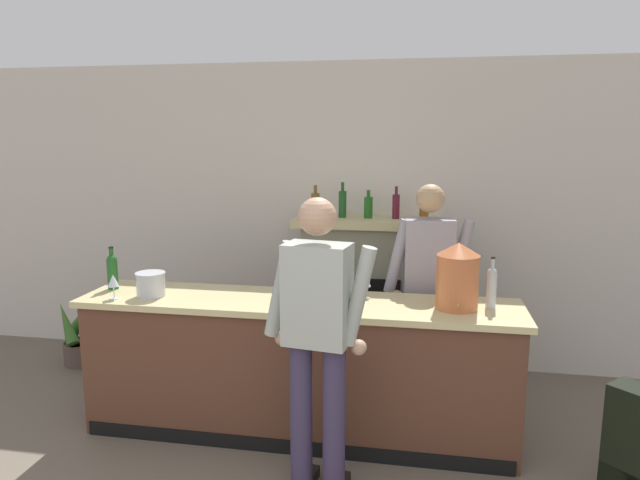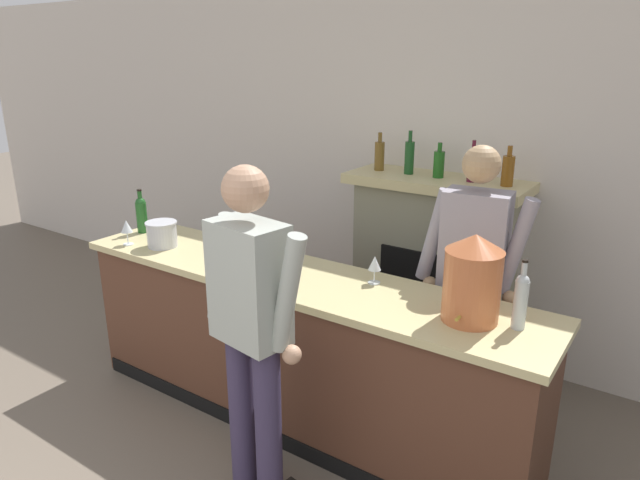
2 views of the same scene
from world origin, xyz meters
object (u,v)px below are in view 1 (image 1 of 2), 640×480
at_px(wine_glass_front_right, 113,282).
at_px(person_bartender, 427,288).
at_px(person_customer, 318,337).
at_px(wine_bottle_rose_blush, 286,281).
at_px(ice_bucket_steel, 151,284).
at_px(wine_glass_near_bucket, 366,282).
at_px(potted_plant_corner, 82,337).
at_px(copper_dispenser, 458,276).
at_px(wine_bottle_port_short, 112,270).
at_px(wine_bottle_burgundy_dark, 492,286).
at_px(fireplace_stone, 367,294).

bearing_deg(wine_glass_front_right, person_bartender, 18.72).
bearing_deg(person_customer, wine_glass_front_right, 162.13).
height_order(person_bartender, wine_bottle_rose_blush, person_bartender).
distance_m(ice_bucket_steel, wine_glass_near_bucket, 1.51).
distance_m(potted_plant_corner, wine_glass_front_right, 1.72).
bearing_deg(copper_dispenser, wine_glass_near_bucket, 166.41).
bearing_deg(wine_bottle_port_short, wine_glass_front_right, -59.09).
xyz_separation_m(copper_dispenser, ice_bucket_steel, (-2.10, -0.09, -0.13)).
height_order(wine_bottle_rose_blush, wine_glass_near_bucket, wine_bottle_rose_blush).
relative_size(person_bartender, wine_bottle_rose_blush, 5.70).
xyz_separation_m(person_bartender, wine_glass_near_bucket, (-0.43, -0.38, 0.13)).
distance_m(wine_bottle_rose_blush, wine_bottle_burgundy_dark, 1.36).
bearing_deg(person_customer, wine_glass_near_bucket, 77.41).
bearing_deg(ice_bucket_steel, wine_bottle_burgundy_dark, 3.23).
xyz_separation_m(wine_bottle_port_short, wine_bottle_burgundy_dark, (2.69, -0.01, 0.01)).
height_order(wine_bottle_rose_blush, wine_bottle_port_short, wine_bottle_port_short).
distance_m(potted_plant_corner, person_customer, 3.08).
height_order(ice_bucket_steel, wine_bottle_port_short, wine_bottle_port_short).
height_order(wine_glass_near_bucket, wine_glass_front_right, wine_glass_front_right).
relative_size(wine_bottle_port_short, wine_glass_near_bucket, 1.96).
xyz_separation_m(potted_plant_corner, wine_bottle_rose_blush, (2.19, -0.92, 0.88)).
bearing_deg(person_customer, wine_bottle_rose_blush, 117.40).
distance_m(copper_dispenser, wine_bottle_port_short, 2.47).
distance_m(copper_dispenser, wine_glass_front_right, 2.33).
relative_size(potted_plant_corner, person_customer, 0.37).
xyz_separation_m(fireplace_stone, wine_glass_front_right, (-1.62, -1.40, 0.39)).
relative_size(wine_glass_near_bucket, wine_glass_front_right, 0.94).
bearing_deg(copper_dispenser, ice_bucket_steel, -177.64).
bearing_deg(copper_dispenser, person_customer, -139.20).
distance_m(person_bartender, wine_glass_near_bucket, 0.59).
xyz_separation_m(wine_glass_near_bucket, wine_glass_front_right, (-1.71, -0.34, 0.01)).
distance_m(person_bartender, ice_bucket_steel, 2.02).
distance_m(ice_bucket_steel, wine_glass_front_right, 0.25).
distance_m(wine_glass_near_bucket, wine_glass_front_right, 1.74).
distance_m(person_bartender, wine_glass_front_right, 2.26).
bearing_deg(person_bartender, wine_glass_near_bucket, -138.20).
bearing_deg(wine_glass_near_bucket, wine_bottle_burgundy_dark, -7.09).
bearing_deg(potted_plant_corner, copper_dispenser, -15.15).
bearing_deg(wine_bottle_rose_blush, potted_plant_corner, 157.19).
relative_size(copper_dispenser, wine_bottle_rose_blush, 1.42).
bearing_deg(wine_glass_front_right, person_customer, -17.87).
relative_size(potted_plant_corner, copper_dispenser, 1.49).
relative_size(copper_dispenser, ice_bucket_steel, 2.09).
xyz_separation_m(potted_plant_corner, ice_bucket_steel, (1.23, -0.99, 0.82)).
xyz_separation_m(fireplace_stone, copper_dispenser, (0.70, -1.20, 0.49)).
height_order(fireplace_stone, ice_bucket_steel, fireplace_stone).
xyz_separation_m(wine_bottle_burgundy_dark, wine_glass_near_bucket, (-0.83, 0.10, -0.04)).
xyz_separation_m(person_customer, wine_glass_front_right, (-1.52, 0.49, 0.13)).
height_order(person_customer, wine_bottle_rose_blush, person_customer).
height_order(potted_plant_corner, wine_bottle_burgundy_dark, wine_bottle_burgundy_dark).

